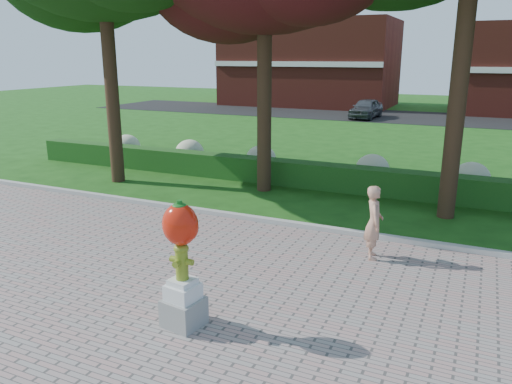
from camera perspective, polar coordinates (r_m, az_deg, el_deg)
ground at (r=10.00m, az=-2.48°, el=-9.18°), size 100.00×100.00×0.00m
curb at (r=12.53m, az=3.77°, el=-3.67°), size 40.00×0.18×0.15m
lawn_hedge at (r=16.09m, az=8.90°, el=1.69°), size 24.00×0.70×0.80m
hydrangea_row at (r=16.87m, az=11.72°, el=2.70°), size 20.10×1.10×0.99m
street at (r=36.56m, az=18.08°, el=8.09°), size 50.00×8.00×0.02m
building_left at (r=44.41m, az=6.20°, el=14.41°), size 14.00×8.00×7.00m
hydrant_sculpture at (r=7.75m, az=-8.49°, el=-7.80°), size 0.63×0.63×2.05m
woman at (r=10.60m, az=13.33°, el=-3.39°), size 0.53×0.66×1.56m
parked_car at (r=35.15m, az=12.46°, el=9.33°), size 1.84×3.99×1.33m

